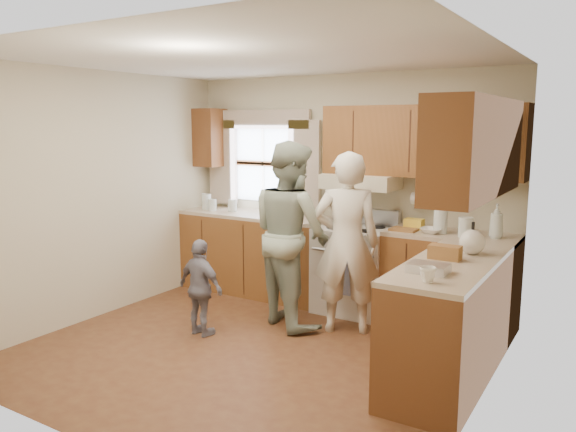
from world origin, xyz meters
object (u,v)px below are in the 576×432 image
Objects in this scene: stove at (355,268)px; child at (201,288)px; woman_right at (291,234)px; woman_left at (346,243)px.

stove is 1.17× the size of child.
woman_right is at bearing -120.65° from stove.
woman_left is 0.57m from woman_right.
stove is 1.68m from child.
woman_right reaches higher than child.
child is at bearing -123.83° from stove.
stove is 0.59× the size of woman_right.
woman_right is (-0.56, -0.08, 0.04)m from woman_left.
woman_left is at bearing -144.68° from woman_right.
child is (-0.93, -1.39, -0.01)m from stove.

